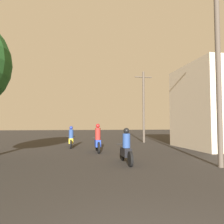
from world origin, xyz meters
TOP-DOWN VIEW (x-y plane):
  - motorcycle_black at (1.24, 7.09)m, footprint 0.60×2.09m
  - motorcycle_blue at (0.42, 10.97)m, footprint 0.60×1.93m
  - motorcycle_yellow at (-1.18, 13.83)m, footprint 0.60×2.04m
  - building_right_near at (9.31, 11.73)m, footprint 5.65×5.37m
  - utility_pole_near at (4.62, 5.71)m, footprint 1.60×0.20m
  - utility_pole_far at (5.17, 17.03)m, footprint 1.60×0.20m

SIDE VIEW (x-z plane):
  - motorcycle_black at x=1.24m, z-range -0.15..1.34m
  - motorcycle_yellow at x=-1.18m, z-range -0.15..1.36m
  - motorcycle_blue at x=0.42m, z-range -0.17..1.49m
  - building_right_near at x=9.31m, z-range 0.00..5.67m
  - utility_pole_far at x=5.17m, z-range 0.16..6.58m
  - utility_pole_near at x=4.62m, z-range 0.16..7.74m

